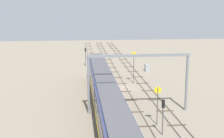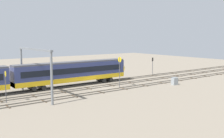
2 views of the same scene
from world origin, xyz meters
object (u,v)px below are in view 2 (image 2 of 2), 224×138
relay_cabinet (175,81)px  overhead_gantry (34,62)px  signal_light_trackside_departure (153,63)px  speed_sign_near_foreground (5,82)px  speed_sign_mid_trackside (120,67)px

relay_cabinet → overhead_gantry: bearing=165.5°
signal_light_trackside_departure → relay_cabinet: signal_light_trackside_departure is taller
speed_sign_near_foreground → relay_cabinet: size_ratio=3.22×
relay_cabinet → signal_light_trackside_departure: bearing=61.7°
speed_sign_mid_trackside → signal_light_trackside_departure: bearing=25.6°
overhead_gantry → speed_sign_mid_trackside: bearing=-7.6°
speed_sign_mid_trackside → signal_light_trackside_departure: 19.92m
overhead_gantry → signal_light_trackside_departure: 34.87m
speed_sign_near_foreground → relay_cabinet: speed_sign_near_foreground is taller
signal_light_trackside_departure → speed_sign_near_foreground: bearing=-168.7°
speed_sign_mid_trackside → relay_cabinet: bearing=-24.3°
speed_sign_near_foreground → relay_cabinet: 32.54m
relay_cabinet → speed_sign_mid_trackside: bearing=155.7°
speed_sign_near_foreground → signal_light_trackside_departure: 39.98m
overhead_gantry → signal_light_trackside_departure: size_ratio=3.19×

